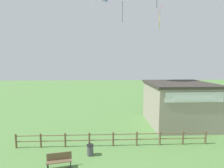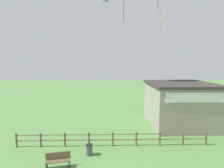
% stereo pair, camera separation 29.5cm
% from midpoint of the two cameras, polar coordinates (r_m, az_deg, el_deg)
% --- Properties ---
extents(wooden_fence, '(15.24, 0.14, 1.13)m').
position_cam_midpoint_polar(wooden_fence, '(14.51, -0.23, -17.30)').
color(wooden_fence, brown).
rests_on(wooden_fence, ground_plane).
extents(seaside_building, '(6.52, 6.64, 4.50)m').
position_cam_midpoint_polar(seaside_building, '(20.16, 20.52, -5.89)').
color(seaside_building, gray).
rests_on(seaside_building, ground_plane).
extents(park_bench_near_fence, '(1.57, 0.67, 0.96)m').
position_cam_midpoint_polar(park_bench_near_fence, '(12.46, -17.54, -22.62)').
color(park_bench_near_fence, brown).
rests_on(park_bench_near_fence, ground_plane).
extents(trash_bin, '(0.49, 0.49, 0.79)m').
position_cam_midpoint_polar(trash_bin, '(13.46, -7.79, -20.53)').
color(trash_bin, '#4C4C51').
rests_on(trash_bin, ground_plane).
extents(kite_red_diamond, '(0.54, 0.70, 2.57)m').
position_cam_midpoint_polar(kite_red_diamond, '(21.26, 14.96, 21.64)').
color(kite_red_diamond, red).
extents(kite_cyan_delta, '(1.05, 1.02, 3.11)m').
position_cam_midpoint_polar(kite_cyan_delta, '(24.27, 3.05, 25.68)').
color(kite_cyan_delta, '#2DB2C6').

